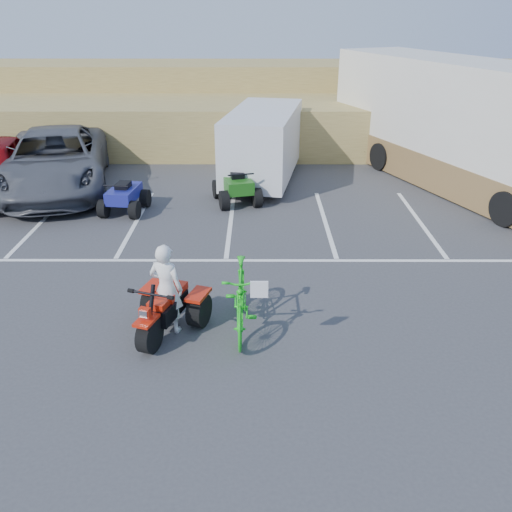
{
  "coord_description": "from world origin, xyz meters",
  "views": [
    {
      "loc": [
        0.76,
        -9.44,
        5.69
      ],
      "look_at": [
        0.74,
        0.54,
        1.0
      ],
      "focal_mm": 38.0,
      "sensor_mm": 36.0,
      "label": 1
    }
  ],
  "objects_px": {
    "grey_pickup": "(55,161)",
    "quad_atv_blue": "(126,212)",
    "green_dirt_bike": "(241,298)",
    "quad_atv_green": "(237,202)",
    "red_trike_atv": "(166,333)",
    "rider": "(166,288)",
    "rv_motorhome": "(455,132)",
    "cargo_trailer": "(263,143)"
  },
  "relations": [
    {
      "from": "red_trike_atv",
      "to": "grey_pickup",
      "type": "xyz_separation_m",
      "value": [
        -4.93,
        8.76,
        0.96
      ]
    },
    {
      "from": "red_trike_atv",
      "to": "quad_atv_green",
      "type": "xyz_separation_m",
      "value": [
        1.09,
        7.42,
        0.0
      ]
    },
    {
      "from": "cargo_trailer",
      "to": "green_dirt_bike",
      "type": "bearing_deg",
      "value": -82.74
    },
    {
      "from": "rider",
      "to": "quad_atv_blue",
      "type": "xyz_separation_m",
      "value": [
        -2.25,
        6.4,
        -0.88
      ]
    },
    {
      "from": "red_trike_atv",
      "to": "quad_atv_blue",
      "type": "xyz_separation_m",
      "value": [
        -2.21,
        6.54,
        0.0
      ]
    },
    {
      "from": "rider",
      "to": "quad_atv_green",
      "type": "xyz_separation_m",
      "value": [
        1.04,
        7.28,
        -0.88
      ]
    },
    {
      "from": "rider",
      "to": "grey_pickup",
      "type": "xyz_separation_m",
      "value": [
        -4.97,
        8.62,
        0.08
      ]
    },
    {
      "from": "grey_pickup",
      "to": "quad_atv_green",
      "type": "xyz_separation_m",
      "value": [
        6.01,
        -1.34,
        -0.96
      ]
    },
    {
      "from": "cargo_trailer",
      "to": "quad_atv_blue",
      "type": "relative_size",
      "value": 3.51
    },
    {
      "from": "red_trike_atv",
      "to": "rider",
      "type": "xyz_separation_m",
      "value": [
        0.05,
        0.14,
        0.88
      ]
    },
    {
      "from": "grey_pickup",
      "to": "quad_atv_blue",
      "type": "height_order",
      "value": "grey_pickup"
    },
    {
      "from": "rv_motorhome",
      "to": "quad_atv_green",
      "type": "relative_size",
      "value": 6.64
    },
    {
      "from": "rider",
      "to": "rv_motorhome",
      "type": "distance_m",
      "value": 12.6
    },
    {
      "from": "green_dirt_bike",
      "to": "quad_atv_blue",
      "type": "distance_m",
      "value": 7.37
    },
    {
      "from": "green_dirt_bike",
      "to": "grey_pickup",
      "type": "distance_m",
      "value": 10.7
    },
    {
      "from": "red_trike_atv",
      "to": "quad_atv_green",
      "type": "distance_m",
      "value": 7.5
    },
    {
      "from": "green_dirt_bike",
      "to": "grey_pickup",
      "type": "relative_size",
      "value": 0.32
    },
    {
      "from": "red_trike_atv",
      "to": "green_dirt_bike",
      "type": "xyz_separation_m",
      "value": [
        1.42,
        0.16,
        0.67
      ]
    },
    {
      "from": "quad_atv_blue",
      "to": "grey_pickup",
      "type": "bearing_deg",
      "value": 147.26
    },
    {
      "from": "rider",
      "to": "grey_pickup",
      "type": "distance_m",
      "value": 9.95
    },
    {
      "from": "grey_pickup",
      "to": "quad_atv_blue",
      "type": "bearing_deg",
      "value": -52.47
    },
    {
      "from": "cargo_trailer",
      "to": "quad_atv_green",
      "type": "relative_size",
      "value": 3.21
    },
    {
      "from": "green_dirt_bike",
      "to": "rv_motorhome",
      "type": "distance_m",
      "value": 11.73
    },
    {
      "from": "green_dirt_bike",
      "to": "grey_pickup",
      "type": "bearing_deg",
      "value": 126.27
    },
    {
      "from": "rider",
      "to": "green_dirt_bike",
      "type": "xyz_separation_m",
      "value": [
        1.38,
        0.02,
        -0.21
      ]
    },
    {
      "from": "rv_motorhome",
      "to": "quad_atv_blue",
      "type": "xyz_separation_m",
      "value": [
        -10.58,
        -3.01,
        -1.72
      ]
    },
    {
      "from": "green_dirt_bike",
      "to": "quad_atv_green",
      "type": "xyz_separation_m",
      "value": [
        -0.33,
        7.26,
        -0.67
      ]
    },
    {
      "from": "quad_atv_green",
      "to": "red_trike_atv",
      "type": "bearing_deg",
      "value": -112.69
    },
    {
      "from": "grey_pickup",
      "to": "cargo_trailer",
      "type": "xyz_separation_m",
      "value": [
        6.85,
        1.04,
        0.34
      ]
    },
    {
      "from": "cargo_trailer",
      "to": "quad_atv_blue",
      "type": "bearing_deg",
      "value": -131.44
    },
    {
      "from": "rv_motorhome",
      "to": "quad_atv_blue",
      "type": "distance_m",
      "value": 11.14
    },
    {
      "from": "cargo_trailer",
      "to": "rv_motorhome",
      "type": "height_order",
      "value": "rv_motorhome"
    },
    {
      "from": "grey_pickup",
      "to": "quad_atv_blue",
      "type": "xyz_separation_m",
      "value": [
        2.72,
        -2.22,
        -0.96
      ]
    },
    {
      "from": "red_trike_atv",
      "to": "cargo_trailer",
      "type": "relative_size",
      "value": 0.32
    },
    {
      "from": "red_trike_atv",
      "to": "rv_motorhome",
      "type": "bearing_deg",
      "value": 67.07
    },
    {
      "from": "quad_atv_blue",
      "to": "quad_atv_green",
      "type": "relative_size",
      "value": 0.92
    },
    {
      "from": "grey_pickup",
      "to": "quad_atv_blue",
      "type": "distance_m",
      "value": 3.64
    },
    {
      "from": "grey_pickup",
      "to": "quad_atv_green",
      "type": "bearing_deg",
      "value": -25.84
    },
    {
      "from": "rider",
      "to": "quad_atv_blue",
      "type": "relative_size",
      "value": 1.14
    },
    {
      "from": "green_dirt_bike",
      "to": "rv_motorhome",
      "type": "relative_size",
      "value": 0.2
    },
    {
      "from": "green_dirt_bike",
      "to": "quad_atv_blue",
      "type": "height_order",
      "value": "green_dirt_bike"
    },
    {
      "from": "rider",
      "to": "quad_atv_green",
      "type": "height_order",
      "value": "rider"
    }
  ]
}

